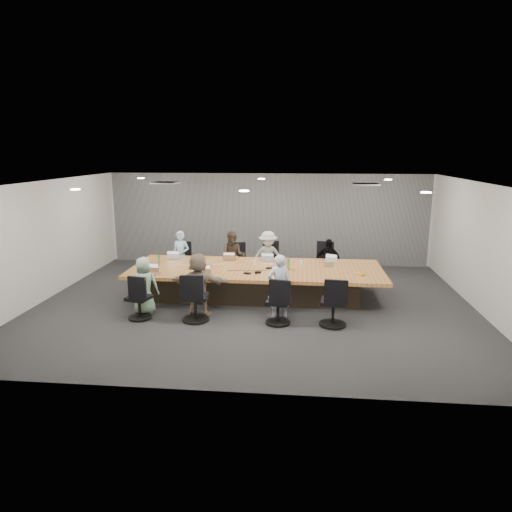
# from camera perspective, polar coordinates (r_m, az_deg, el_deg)

# --- Properties ---
(floor) EXTENTS (10.00, 8.00, 0.00)m
(floor) POSITION_cam_1_polar(r_m,az_deg,el_deg) (10.68, -0.21, -5.98)
(floor) COLOR #2D2D30
(floor) RESTS_ON ground
(ceiling) EXTENTS (10.00, 8.00, 0.00)m
(ceiling) POSITION_cam_1_polar(r_m,az_deg,el_deg) (10.12, -0.22, 9.18)
(ceiling) COLOR white
(ceiling) RESTS_ON wall_back
(wall_back) EXTENTS (10.00, 0.00, 2.80)m
(wall_back) POSITION_cam_1_polar(r_m,az_deg,el_deg) (14.24, 1.43, 4.63)
(wall_back) COLOR beige
(wall_back) RESTS_ON ground
(wall_front) EXTENTS (10.00, 0.00, 2.80)m
(wall_front) POSITION_cam_1_polar(r_m,az_deg,el_deg) (6.48, -3.84, -5.74)
(wall_front) COLOR beige
(wall_front) RESTS_ON ground
(wall_left) EXTENTS (0.00, 8.00, 2.80)m
(wall_left) POSITION_cam_1_polar(r_m,az_deg,el_deg) (11.90, -24.93, 1.74)
(wall_left) COLOR beige
(wall_left) RESTS_ON ground
(wall_right) EXTENTS (0.00, 8.00, 2.80)m
(wall_right) POSITION_cam_1_polar(r_m,az_deg,el_deg) (11.00, 26.66, 0.73)
(wall_right) COLOR beige
(wall_right) RESTS_ON ground
(curtain) EXTENTS (9.80, 0.04, 2.80)m
(curtain) POSITION_cam_1_polar(r_m,az_deg,el_deg) (14.16, 1.40, 4.59)
(curtain) COLOR gray
(curtain) RESTS_ON ground
(conference_table) EXTENTS (6.00, 2.20, 0.74)m
(conference_table) POSITION_cam_1_polar(r_m,az_deg,el_deg) (11.04, 0.05, -3.17)
(conference_table) COLOR #31261A
(conference_table) RESTS_ON ground
(chair_0) EXTENTS (0.57, 0.57, 0.73)m
(chair_0) POSITION_cam_1_polar(r_m,az_deg,el_deg) (13.05, -8.93, -0.94)
(chair_0) COLOR black
(chair_0) RESTS_ON ground
(chair_1) EXTENTS (0.63, 0.63, 0.73)m
(chair_1) POSITION_cam_1_polar(r_m,az_deg,el_deg) (12.77, -2.62, -1.09)
(chair_1) COLOR black
(chair_1) RESTS_ON ground
(chair_2) EXTENTS (0.66, 0.66, 0.83)m
(chair_2) POSITION_cam_1_polar(r_m,az_deg,el_deg) (12.65, 1.61, -0.98)
(chair_2) COLOR black
(chair_2) RESTS_ON ground
(chair_3) EXTENTS (0.70, 0.70, 0.87)m
(chair_3) POSITION_cam_1_polar(r_m,az_deg,el_deg) (12.64, 8.86, -1.06)
(chair_3) COLOR black
(chair_3) RESTS_ON ground
(chair_4) EXTENTS (0.64, 0.64, 0.77)m
(chair_4) POSITION_cam_1_polar(r_m,az_deg,el_deg) (9.96, -14.40, -5.51)
(chair_4) COLOR black
(chair_4) RESTS_ON ground
(chair_5) EXTENTS (0.62, 0.62, 0.88)m
(chair_5) POSITION_cam_1_polar(r_m,az_deg,el_deg) (9.60, -7.60, -5.56)
(chair_5) COLOR black
(chair_5) RESTS_ON ground
(chair_6) EXTENTS (0.63, 0.63, 0.80)m
(chair_6) POSITION_cam_1_polar(r_m,az_deg,el_deg) (9.38, 2.78, -6.17)
(chair_6) COLOR black
(chair_6) RESTS_ON ground
(chair_7) EXTENTS (0.64, 0.64, 0.86)m
(chair_7) POSITION_cam_1_polar(r_m,az_deg,el_deg) (9.39, 9.64, -6.13)
(chair_7) COLOR black
(chair_7) RESTS_ON ground
(person_0) EXTENTS (0.54, 0.40, 1.35)m
(person_0) POSITION_cam_1_polar(r_m,az_deg,el_deg) (12.65, -9.38, 0.05)
(person_0) COLOR #A7D5EF
(person_0) RESTS_ON ground
(laptop_0) EXTENTS (0.34, 0.24, 0.02)m
(laptop_0) POSITION_cam_1_polar(r_m,az_deg,el_deg) (12.12, -10.05, -0.20)
(laptop_0) COLOR #B2B2B7
(laptop_0) RESTS_ON conference_table
(person_1) EXTENTS (0.67, 0.52, 1.37)m
(person_1) POSITION_cam_1_polar(r_m,az_deg,el_deg) (12.35, -2.87, -0.07)
(person_1) COLOR #3D3124
(person_1) RESTS_ON ground
(laptop_1) EXTENTS (0.31, 0.21, 0.02)m
(laptop_1) POSITION_cam_1_polar(r_m,az_deg,el_deg) (11.81, -3.27, -0.36)
(laptop_1) COLOR #8C6647
(laptop_1) RESTS_ON conference_table
(person_2) EXTENTS (0.96, 0.64, 1.39)m
(person_2) POSITION_cam_1_polar(r_m,az_deg,el_deg) (12.25, 1.50, -0.11)
(person_2) COLOR #9FA9A1
(person_2) RESTS_ON ground
(laptop_2) EXTENTS (0.36, 0.29, 0.02)m
(laptop_2) POSITION_cam_1_polar(r_m,az_deg,el_deg) (11.70, 1.31, -0.46)
(laptop_2) COLOR #B2B2B7
(laptop_2) RESTS_ON conference_table
(person_3) EXTENTS (0.75, 0.41, 1.22)m
(person_3) POSITION_cam_1_polar(r_m,az_deg,el_deg) (12.26, 8.97, -0.67)
(person_3) COLOR black
(person_3) RESTS_ON ground
(laptop_3) EXTENTS (0.32, 0.26, 0.02)m
(laptop_3) POSITION_cam_1_polar(r_m,az_deg,el_deg) (11.70, 9.14, -0.64)
(laptop_3) COLOR #B2B2B7
(laptop_3) RESTS_ON conference_table
(person_4) EXTENTS (0.66, 0.47, 1.26)m
(person_4) POSITION_cam_1_polar(r_m,az_deg,el_deg) (10.20, -13.82, -3.59)
(person_4) COLOR #8CAF90
(person_4) RESTS_ON ground
(laptop_4) EXTENTS (0.38, 0.30, 0.02)m
(laptop_4) POSITION_cam_1_polar(r_m,az_deg,el_deg) (10.66, -12.89, -2.15)
(laptop_4) COLOR #8C6647
(laptop_4) RESTS_ON conference_table
(person_5) EXTENTS (1.30, 0.50, 1.38)m
(person_5) POSITION_cam_1_polar(r_m,az_deg,el_deg) (9.85, -7.18, -3.54)
(person_5) COLOR #7F6C59
(person_5) RESTS_ON ground
(laptop_5) EXTENTS (0.35, 0.27, 0.02)m
(laptop_5) POSITION_cam_1_polar(r_m,az_deg,el_deg) (10.35, -6.53, -2.36)
(laptop_5) COLOR #8C6647
(laptop_5) RESTS_ON conference_table
(person_6) EXTENTS (0.56, 0.43, 1.39)m
(person_6) POSITION_cam_1_polar(r_m,az_deg,el_deg) (9.62, 2.91, -3.83)
(person_6) COLOR silver
(person_6) RESTS_ON ground
(laptop_6) EXTENTS (0.37, 0.30, 0.02)m
(laptop_6) POSITION_cam_1_polar(r_m,az_deg,el_deg) (10.13, 3.06, -2.63)
(laptop_6) COLOR #B2B2B7
(laptop_6) RESTS_ON conference_table
(bottle_green_left) EXTENTS (0.08, 0.08, 0.22)m
(bottle_green_left) POSITION_cam_1_polar(r_m,az_deg,el_deg) (11.54, -12.03, -0.43)
(bottle_green_left) COLOR #458642
(bottle_green_left) RESTS_ON conference_table
(bottle_green_right) EXTENTS (0.08, 0.08, 0.24)m
(bottle_green_right) POSITION_cam_1_polar(r_m,az_deg,el_deg) (10.86, 4.06, -0.97)
(bottle_green_right) COLOR #458642
(bottle_green_right) RESTS_ON conference_table
(bottle_clear) EXTENTS (0.06, 0.06, 0.21)m
(bottle_clear) POSITION_cam_1_polar(r_m,az_deg,el_deg) (11.03, -8.00, -0.91)
(bottle_clear) COLOR silver
(bottle_clear) RESTS_ON conference_table
(cup_white_far) EXTENTS (0.10, 0.10, 0.10)m
(cup_white_far) POSITION_cam_1_polar(r_m,az_deg,el_deg) (11.26, -0.11, -0.80)
(cup_white_far) COLOR white
(cup_white_far) RESTS_ON conference_table
(cup_white_near) EXTENTS (0.08, 0.08, 0.09)m
(cup_white_near) POSITION_cam_1_polar(r_m,az_deg,el_deg) (11.32, 5.68, -0.80)
(cup_white_near) COLOR white
(cup_white_near) RESTS_ON conference_table
(mug_brown) EXTENTS (0.10, 0.10, 0.12)m
(mug_brown) POSITION_cam_1_polar(r_m,az_deg,el_deg) (11.13, -13.87, -1.30)
(mug_brown) COLOR brown
(mug_brown) RESTS_ON conference_table
(mic_left) EXTENTS (0.17, 0.14, 0.03)m
(mic_left) POSITION_cam_1_polar(r_m,az_deg,el_deg) (10.40, -1.09, -2.16)
(mic_left) COLOR black
(mic_left) RESTS_ON conference_table
(mic_right) EXTENTS (0.19, 0.16, 0.03)m
(mic_right) POSITION_cam_1_polar(r_m,az_deg,el_deg) (10.86, 1.67, -1.49)
(mic_right) COLOR black
(mic_right) RESTS_ON conference_table
(stapler) EXTENTS (0.15, 0.08, 0.05)m
(stapler) POSITION_cam_1_polar(r_m,az_deg,el_deg) (10.42, 0.22, -2.06)
(stapler) COLOR black
(stapler) RESTS_ON conference_table
(canvas_bag) EXTENTS (0.26, 0.18, 0.13)m
(canvas_bag) POSITION_cam_1_polar(r_m,az_deg,el_deg) (11.19, 9.05, -0.96)
(canvas_bag) COLOR #9D9061
(canvas_bag) RESTS_ON conference_table
(snack_packet) EXTENTS (0.21, 0.21, 0.04)m
(snack_packet) POSITION_cam_1_polar(r_m,az_deg,el_deg) (10.54, 12.88, -2.27)
(snack_packet) COLOR orange
(snack_packet) RESTS_ON conference_table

